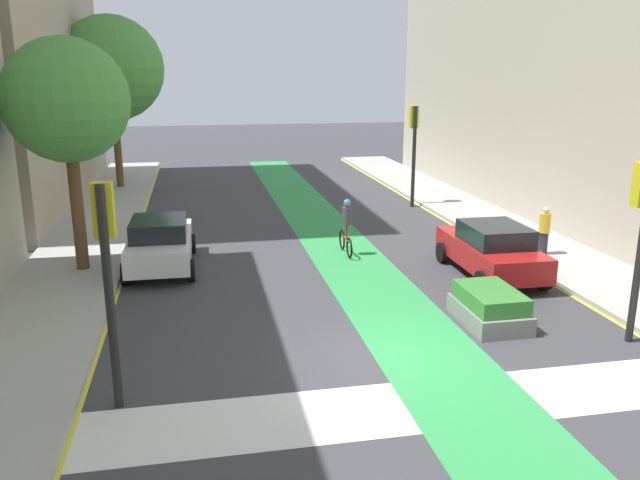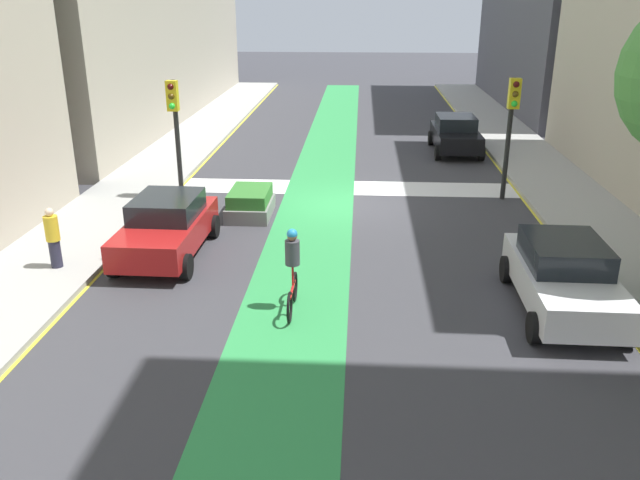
{
  "view_description": "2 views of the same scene",
  "coord_description": "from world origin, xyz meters",
  "px_view_note": "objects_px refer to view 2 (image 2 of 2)",
  "views": [
    {
      "loc": [
        -3.71,
        -11.68,
        5.83
      ],
      "look_at": [
        -0.37,
        5.25,
        1.2
      ],
      "focal_mm": 35.5,
      "sensor_mm": 36.0,
      "label": 1
    },
    {
      "loc": [
        -0.42,
        20.5,
        6.51
      ],
      "look_at": [
        0.49,
        5.89,
        0.97
      ],
      "focal_mm": 36.49,
      "sensor_mm": 36.0,
      "label": 2
    }
  ],
  "objects_px": {
    "car_red_right_far": "(167,226)",
    "median_planter": "(250,203)",
    "cyclist_in_lane": "(292,269)",
    "traffic_signal_near_left": "(511,116)",
    "car_black_left_near": "(456,134)",
    "traffic_signal_near_right": "(175,118)",
    "pedestrian_sidewalk_right_a": "(53,238)",
    "car_white_left_far": "(564,276)"
  },
  "relations": [
    {
      "from": "car_red_right_far",
      "to": "median_planter",
      "type": "xyz_separation_m",
      "value": [
        -1.65,
        -3.36,
        -0.4
      ]
    },
    {
      "from": "car_red_right_far",
      "to": "cyclist_in_lane",
      "type": "xyz_separation_m",
      "value": [
        -3.63,
        2.99,
        0.17
      ]
    },
    {
      "from": "traffic_signal_near_left",
      "to": "car_black_left_near",
      "type": "relative_size",
      "value": 0.96
    },
    {
      "from": "car_black_left_near",
      "to": "median_planter",
      "type": "relative_size",
      "value": 2.06
    },
    {
      "from": "car_red_right_far",
      "to": "median_planter",
      "type": "height_order",
      "value": "car_red_right_far"
    },
    {
      "from": "traffic_signal_near_right",
      "to": "pedestrian_sidewalk_right_a",
      "type": "height_order",
      "value": "traffic_signal_near_right"
    },
    {
      "from": "median_planter",
      "to": "pedestrian_sidewalk_right_a",
      "type": "bearing_deg",
      "value": 48.94
    },
    {
      "from": "car_black_left_near",
      "to": "pedestrian_sidewalk_right_a",
      "type": "xyz_separation_m",
      "value": [
        11.62,
        13.96,
        0.12
      ]
    },
    {
      "from": "median_planter",
      "to": "car_red_right_far",
      "type": "bearing_deg",
      "value": 63.86
    },
    {
      "from": "traffic_signal_near_right",
      "to": "median_planter",
      "type": "relative_size",
      "value": 1.95
    },
    {
      "from": "traffic_signal_near_left",
      "to": "median_planter",
      "type": "xyz_separation_m",
      "value": [
        8.24,
        2.18,
        -2.43
      ]
    },
    {
      "from": "traffic_signal_near_right",
      "to": "car_black_left_near",
      "type": "bearing_deg",
      "value": -142.32
    },
    {
      "from": "car_white_left_far",
      "to": "car_red_right_far",
      "type": "relative_size",
      "value": 1.0
    },
    {
      "from": "pedestrian_sidewalk_right_a",
      "to": "traffic_signal_near_left",
      "type": "bearing_deg",
      "value": -150.86
    },
    {
      "from": "traffic_signal_near_left",
      "to": "car_black_left_near",
      "type": "distance_m",
      "value": 7.41
    },
    {
      "from": "car_black_left_near",
      "to": "traffic_signal_near_right",
      "type": "bearing_deg",
      "value": 37.68
    },
    {
      "from": "car_red_right_far",
      "to": "pedestrian_sidewalk_right_a",
      "type": "bearing_deg",
      "value": 28.64
    },
    {
      "from": "traffic_signal_near_left",
      "to": "pedestrian_sidewalk_right_a",
      "type": "height_order",
      "value": "traffic_signal_near_left"
    },
    {
      "from": "car_red_right_far",
      "to": "pedestrian_sidewalk_right_a",
      "type": "relative_size",
      "value": 2.76
    },
    {
      "from": "car_white_left_far",
      "to": "car_red_right_far",
      "type": "xyz_separation_m",
      "value": [
        9.49,
        -2.63,
        0.0
      ]
    },
    {
      "from": "cyclist_in_lane",
      "to": "median_planter",
      "type": "relative_size",
      "value": 0.91
    },
    {
      "from": "traffic_signal_near_right",
      "to": "car_white_left_far",
      "type": "xyz_separation_m",
      "value": [
        -10.44,
        7.44,
        -1.99
      ]
    },
    {
      "from": "car_red_right_far",
      "to": "car_black_left_near",
      "type": "relative_size",
      "value": 1.01
    },
    {
      "from": "car_black_left_near",
      "to": "cyclist_in_lane",
      "type": "xyz_separation_m",
      "value": [
        5.55,
        15.62,
        0.17
      ]
    },
    {
      "from": "car_black_left_near",
      "to": "median_planter",
      "type": "height_order",
      "value": "car_black_left_near"
    },
    {
      "from": "pedestrian_sidewalk_right_a",
      "to": "median_planter",
      "type": "bearing_deg",
      "value": -131.06
    },
    {
      "from": "car_black_left_near",
      "to": "cyclist_in_lane",
      "type": "relative_size",
      "value": 2.27
    },
    {
      "from": "car_black_left_near",
      "to": "pedestrian_sidewalk_right_a",
      "type": "height_order",
      "value": "pedestrian_sidewalk_right_a"
    },
    {
      "from": "car_white_left_far",
      "to": "median_planter",
      "type": "relative_size",
      "value": 2.07
    },
    {
      "from": "cyclist_in_lane",
      "to": "median_planter",
      "type": "bearing_deg",
      "value": -72.69
    },
    {
      "from": "pedestrian_sidewalk_right_a",
      "to": "car_red_right_far",
      "type": "bearing_deg",
      "value": -151.36
    },
    {
      "from": "pedestrian_sidewalk_right_a",
      "to": "median_planter",
      "type": "height_order",
      "value": "pedestrian_sidewalk_right_a"
    },
    {
      "from": "pedestrian_sidewalk_right_a",
      "to": "car_black_left_near",
      "type": "bearing_deg",
      "value": -129.77
    },
    {
      "from": "traffic_signal_near_left",
      "to": "cyclist_in_lane",
      "type": "xyz_separation_m",
      "value": [
        6.26,
        8.53,
        -1.87
      ]
    },
    {
      "from": "cyclist_in_lane",
      "to": "car_black_left_near",
      "type": "bearing_deg",
      "value": -109.58
    },
    {
      "from": "car_black_left_near",
      "to": "cyclist_in_lane",
      "type": "bearing_deg",
      "value": 70.42
    },
    {
      "from": "median_planter",
      "to": "traffic_signal_near_left",
      "type": "bearing_deg",
      "value": -165.19
    },
    {
      "from": "car_white_left_far",
      "to": "median_planter",
      "type": "xyz_separation_m",
      "value": [
        7.84,
        -6.0,
        -0.4
      ]
    },
    {
      "from": "traffic_signal_near_right",
      "to": "traffic_signal_near_left",
      "type": "distance_m",
      "value": 10.86
    },
    {
      "from": "car_red_right_far",
      "to": "pedestrian_sidewalk_right_a",
      "type": "distance_m",
      "value": 2.78
    },
    {
      "from": "median_planter",
      "to": "car_black_left_near",
      "type": "bearing_deg",
      "value": -129.1
    },
    {
      "from": "traffic_signal_near_left",
      "to": "car_red_right_far",
      "type": "xyz_separation_m",
      "value": [
        9.89,
        5.54,
        -2.03
      ]
    }
  ]
}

